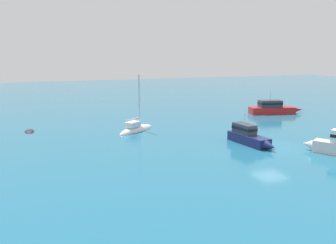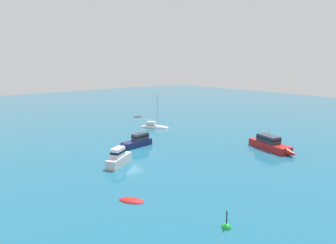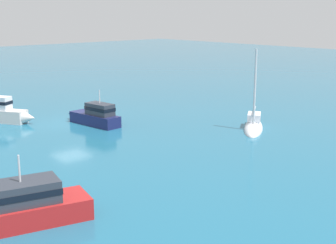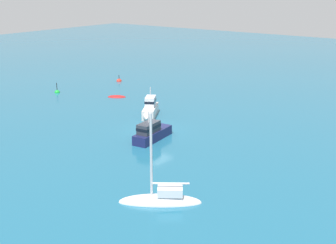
{
  "view_description": "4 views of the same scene",
  "coord_description": "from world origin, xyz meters",
  "views": [
    {
      "loc": [
        -18.25,
        -22.99,
        7.6
      ],
      "look_at": [
        -5.88,
        8.27,
        1.05
      ],
      "focal_mm": 37.63,
      "sensor_mm": 36.0,
      "label": 1
    },
    {
      "loc": [
        29.57,
        -18.95,
        10.64
      ],
      "look_at": [
        -4.63,
        9.91,
        1.62
      ],
      "focal_mm": 31.45,
      "sensor_mm": 36.0,
      "label": 2
    },
    {
      "loc": [
        17.84,
        30.18,
        7.99
      ],
      "look_at": [
        -0.76,
        9.85,
        1.65
      ],
      "focal_mm": 51.35,
      "sensor_mm": 36.0,
      "label": 3
    },
    {
      "loc": [
        -23.32,
        29.34,
        12.61
      ],
      "look_at": [
        -2.33,
        1.14,
        1.65
      ],
      "focal_mm": 47.83,
      "sensor_mm": 36.0,
      "label": 4
    }
  ],
  "objects": [
    {
      "name": "launch_1",
      "position": [
        10.82,
        13.65,
        0.71
      ],
      "size": [
        7.15,
        3.16,
        2.78
      ],
      "rotation": [
        0.0,
        0.0,
        6.03
      ],
      "color": "#B21E1E",
      "rests_on": "ground"
    },
    {
      "name": "cabin_cruiser",
      "position": [
        3.36,
        -3.53,
        0.74
      ],
      "size": [
        3.26,
        4.54,
        2.88
      ],
      "rotation": [
        0.0,
        0.0,
        2.1
      ],
      "color": "silver",
      "rests_on": "ground"
    },
    {
      "name": "mooring_buoy",
      "position": [
        18.62,
        -4.69,
        0.02
      ],
      "size": [
        0.64,
        0.64,
        1.51
      ],
      "color": "green",
      "rests_on": "ground"
    },
    {
      "name": "yacht",
      "position": [
        -8.53,
        10.19,
        0.12
      ],
      "size": [
        4.8,
        3.94,
        6.1
      ],
      "rotation": [
        0.0,
        0.0,
        0.62
      ],
      "color": "white",
      "rests_on": "ground"
    },
    {
      "name": "skiff",
      "position": [
        -18.51,
        13.72,
        0.0
      ],
      "size": [
        0.93,
        2.06,
        0.33
      ],
      "rotation": [
        0.0,
        0.0,
        4.73
      ],
      "color": "black",
      "rests_on": "ground"
    },
    {
      "name": "ground_plane",
      "position": [
        0.0,
        0.0,
        0.0
      ],
      "size": [
        160.0,
        160.0,
        0.0
      ],
      "primitive_type": "plane",
      "color": "#1E607F"
    },
    {
      "name": "skiff_1",
      "position": [
        11.38,
        -7.35,
        0.0
      ],
      "size": [
        2.34,
        2.0,
        0.4
      ],
      "rotation": [
        0.0,
        0.0,
        0.56
      ],
      "color": "#B21E1E",
      "rests_on": "ground"
    },
    {
      "name": "launch",
      "position": [
        -1.09,
        1.59,
        0.67
      ],
      "size": [
        1.73,
        5.31,
        2.6
      ],
      "rotation": [
        0.0,
        0.0,
        4.82
      ],
      "color": "#191E4C",
      "rests_on": "ground"
    }
  ]
}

